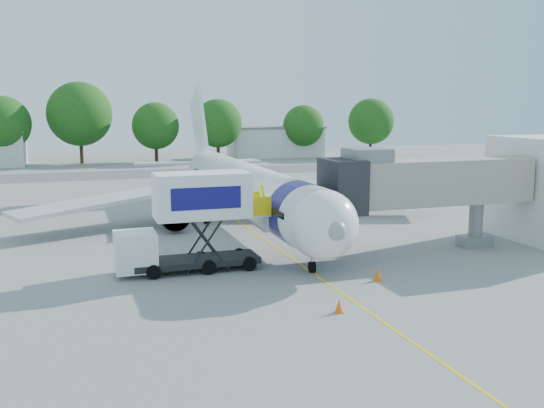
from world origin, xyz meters
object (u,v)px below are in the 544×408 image
object	(u,v)px
catering_hiloader	(190,222)
jet_bridge	(417,183)
ground_tug	(337,329)
aircraft	(245,188)

from	to	relation	value
catering_hiloader	jet_bridge	bearing A→B (deg)	0.01
jet_bridge	ground_tug	distance (m)	17.08
aircraft	ground_tug	bearing A→B (deg)	-97.32
aircraft	jet_bridge	xyz separation A→B (m)	(7.99, -11.12, 1.39)
aircraft	ground_tug	world-z (taller)	aircraft
aircraft	jet_bridge	size ratio (longest dim) A/B	2.71
aircraft	catering_hiloader	xyz separation A→B (m)	(-6.27, -11.12, -0.19)
aircraft	jet_bridge	distance (m)	13.77
catering_hiloader	ground_tug	size ratio (longest dim) A/B	2.27
catering_hiloader	ground_tug	distance (m)	13.10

